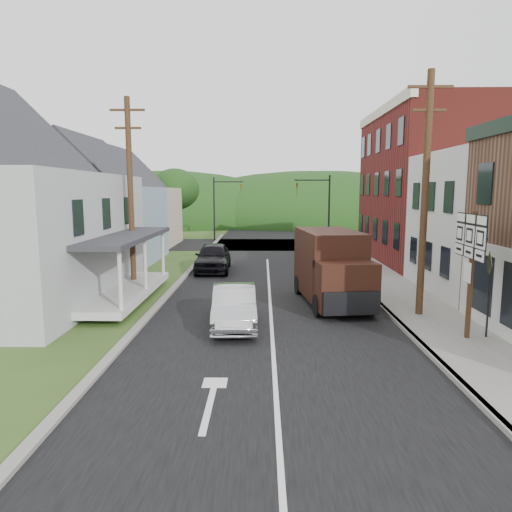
{
  "coord_description": "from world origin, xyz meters",
  "views": [
    {
      "loc": [
        -0.32,
        -13.36,
        4.76
      ],
      "look_at": [
        -0.58,
        4.48,
        2.2
      ],
      "focal_mm": 32.0,
      "sensor_mm": 36.0,
      "label": 1
    }
  ],
  "objects_px": {
    "dark_sedan": "(213,257)",
    "delivery_van": "(332,268)",
    "warning_sign": "(489,283)",
    "silver_sedan": "(234,306)",
    "route_sign_cluster": "(470,257)"
  },
  "relations": [
    {
      "from": "dark_sedan",
      "to": "delivery_van",
      "type": "bearing_deg",
      "value": -54.87
    },
    {
      "from": "dark_sedan",
      "to": "warning_sign",
      "type": "distance_m",
      "value": 16.18
    },
    {
      "from": "dark_sedan",
      "to": "delivery_van",
      "type": "distance_m",
      "value": 9.81
    },
    {
      "from": "delivery_van",
      "to": "silver_sedan",
      "type": "bearing_deg",
      "value": -146.89
    },
    {
      "from": "silver_sedan",
      "to": "warning_sign",
      "type": "height_order",
      "value": "warning_sign"
    },
    {
      "from": "dark_sedan",
      "to": "route_sign_cluster",
      "type": "height_order",
      "value": "route_sign_cluster"
    },
    {
      "from": "delivery_van",
      "to": "warning_sign",
      "type": "distance_m",
      "value": 6.39
    },
    {
      "from": "dark_sedan",
      "to": "warning_sign",
      "type": "xyz_separation_m",
      "value": [
        10.05,
        -12.64,
        1.07
      ]
    },
    {
      "from": "dark_sedan",
      "to": "delivery_van",
      "type": "height_order",
      "value": "delivery_van"
    },
    {
      "from": "dark_sedan",
      "to": "route_sign_cluster",
      "type": "distance_m",
      "value": 15.91
    },
    {
      "from": "silver_sedan",
      "to": "dark_sedan",
      "type": "bearing_deg",
      "value": 96.6
    },
    {
      "from": "route_sign_cluster",
      "to": "warning_sign",
      "type": "xyz_separation_m",
      "value": [
        0.68,
        0.08,
        -0.83
      ]
    },
    {
      "from": "silver_sedan",
      "to": "delivery_van",
      "type": "xyz_separation_m",
      "value": [
        3.9,
        3.24,
        0.85
      ]
    },
    {
      "from": "delivery_van",
      "to": "warning_sign",
      "type": "bearing_deg",
      "value": -55.48
    },
    {
      "from": "dark_sedan",
      "to": "route_sign_cluster",
      "type": "bearing_deg",
      "value": -55.27
    }
  ]
}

